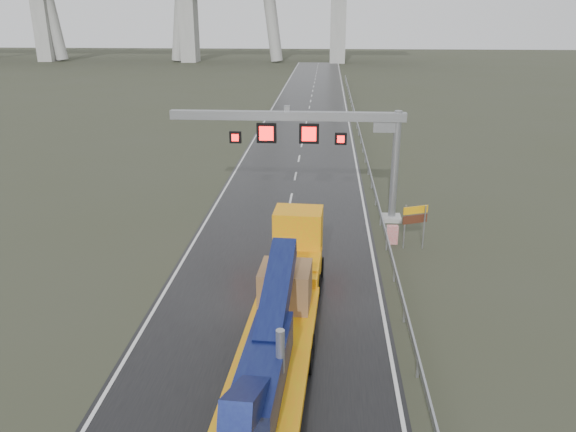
# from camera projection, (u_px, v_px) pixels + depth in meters

# --- Properties ---
(ground) EXTENTS (400.00, 400.00, 0.00)m
(ground) POSITION_uv_depth(u_px,v_px,m) (253.00, 387.00, 20.56)
(ground) COLOR #343726
(ground) RESTS_ON ground
(road) EXTENTS (11.00, 200.00, 0.02)m
(road) POSITION_uv_depth(u_px,v_px,m) (302.00, 144.00, 58.05)
(road) COLOR black
(road) RESTS_ON ground
(guardrail) EXTENTS (0.20, 140.00, 1.40)m
(guardrail) POSITION_uv_depth(u_px,v_px,m) (368.00, 163.00, 48.05)
(guardrail) COLOR gray
(guardrail) RESTS_ON ground
(sign_gantry) EXTENTS (14.90, 1.20, 7.42)m
(sign_gantry) POSITION_uv_depth(u_px,v_px,m) (320.00, 135.00, 35.36)
(sign_gantry) COLOR #A3A29E
(sign_gantry) RESTS_ON ground
(heavy_haul_truck) EXTENTS (3.58, 18.48, 4.31)m
(heavy_haul_truck) POSITION_uv_depth(u_px,v_px,m) (282.00, 307.00, 22.71)
(heavy_haul_truck) COLOR orange
(heavy_haul_truck) RESTS_ON ground
(exit_sign_pair) EXTENTS (1.45, 0.63, 2.63)m
(exit_sign_pair) POSITION_uv_depth(u_px,v_px,m) (415.00, 219.00, 31.95)
(exit_sign_pair) COLOR #9A9EA3
(exit_sign_pair) RESTS_ON ground
(striped_barrier) EXTENTS (0.66, 0.36, 1.12)m
(striped_barrier) POSITION_uv_depth(u_px,v_px,m) (392.00, 235.00, 33.07)
(striped_barrier) COLOR red
(striped_barrier) RESTS_ON ground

